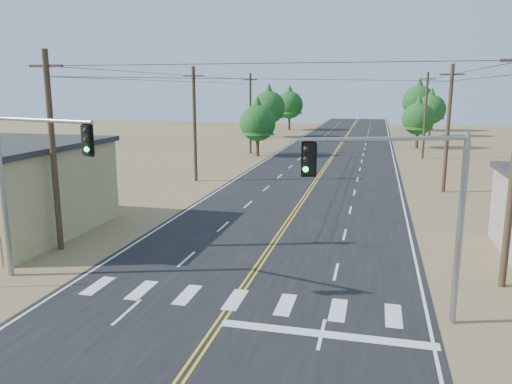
% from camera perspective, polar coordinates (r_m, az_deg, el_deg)
% --- Properties ---
extents(road, '(15.00, 200.00, 0.02)m').
position_cam_1_polar(road, '(40.72, 6.12, 0.17)').
color(road, black).
rests_on(road, ground).
extents(utility_pole_left_near, '(1.80, 0.30, 10.00)m').
position_cam_1_polar(utility_pole_left_near, '(26.78, -22.19, 4.41)').
color(utility_pole_left_near, '#4C3826').
rests_on(utility_pole_left_near, ground).
extents(utility_pole_left_mid, '(1.80, 0.30, 10.00)m').
position_cam_1_polar(utility_pole_left_mid, '(44.50, -7.03, 7.78)').
color(utility_pole_left_mid, '#4C3826').
rests_on(utility_pole_left_mid, ground).
extents(utility_pole_left_far, '(1.80, 0.30, 10.00)m').
position_cam_1_polar(utility_pole_left_far, '(63.59, -0.65, 9.03)').
color(utility_pole_left_far, '#4C3826').
rests_on(utility_pole_left_far, ground).
extents(utility_pole_right_mid, '(1.80, 0.30, 10.00)m').
position_cam_1_polar(utility_pole_right_mid, '(42.04, 21.09, 6.85)').
color(utility_pole_right_mid, '#4C3826').
rests_on(utility_pole_right_mid, ground).
extents(utility_pole_right_far, '(1.80, 0.30, 10.00)m').
position_cam_1_polar(utility_pole_right_far, '(61.89, 18.77, 8.34)').
color(utility_pole_right_far, '#4C3826').
rests_on(utility_pole_right_far, ground).
extents(signal_mast_left, '(5.59, 1.82, 7.13)m').
position_cam_1_polar(signal_mast_left, '(22.49, -24.87, 2.15)').
color(signal_mast_left, gray).
rests_on(signal_mast_left, ground).
extents(signal_mast_right, '(5.39, 2.17, 6.73)m').
position_cam_1_polar(signal_mast_right, '(17.39, 17.81, -0.69)').
color(signal_mast_right, gray).
rests_on(signal_mast_right, ground).
extents(tree_left_near, '(4.38, 4.38, 7.31)m').
position_cam_1_polar(tree_left_near, '(60.96, 0.18, 8.30)').
color(tree_left_near, '#3F2D1E').
rests_on(tree_left_near, ground).
extents(tree_left_mid, '(5.46, 5.46, 9.09)m').
position_cam_1_polar(tree_left_mid, '(85.05, 1.48, 10.02)').
color(tree_left_mid, '#3F2D1E').
rests_on(tree_left_mid, ground).
extents(tree_left_far, '(5.37, 5.37, 8.94)m').
position_cam_1_polar(tree_left_far, '(100.29, 3.85, 10.21)').
color(tree_left_far, '#3F2D1E').
rests_on(tree_left_far, ground).
extents(tree_right_near, '(4.40, 4.40, 7.34)m').
position_cam_1_polar(tree_right_near, '(72.72, 18.09, 8.31)').
color(tree_right_near, '#3F2D1E').
rests_on(tree_right_near, ground).
extents(tree_right_mid, '(5.01, 5.01, 8.35)m').
position_cam_1_polar(tree_right_mid, '(91.86, 19.38, 9.21)').
color(tree_right_mid, '#3F2D1E').
rests_on(tree_right_mid, ground).
extents(tree_right_far, '(6.16, 6.16, 10.27)m').
position_cam_1_polar(tree_right_far, '(103.14, 18.11, 10.16)').
color(tree_right_far, '#3F2D1E').
rests_on(tree_right_far, ground).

